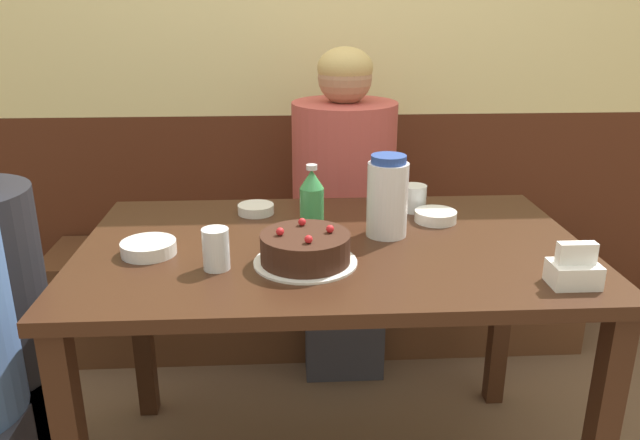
# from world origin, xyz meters

# --- Properties ---
(back_wall) EXTENTS (4.80, 0.04, 2.50)m
(back_wall) POSITION_xyz_m (0.00, 1.05, 1.25)
(back_wall) COLOR #4C2314
(back_wall) RESTS_ON ground_plane
(bench_seat) EXTENTS (2.20, 0.38, 0.43)m
(bench_seat) POSITION_xyz_m (0.00, 0.83, 0.22)
(bench_seat) COLOR #56331E
(bench_seat) RESTS_ON ground_plane
(dining_table) EXTENTS (1.36, 0.82, 0.78)m
(dining_table) POSITION_xyz_m (0.00, 0.00, 0.68)
(dining_table) COLOR #381E11
(dining_table) RESTS_ON ground_plane
(birthday_cake) EXTENTS (0.26, 0.26, 0.10)m
(birthday_cake) POSITION_xyz_m (-0.08, -0.13, 0.82)
(birthday_cake) COLOR white
(birthday_cake) RESTS_ON dining_table
(water_pitcher) EXTENTS (0.11, 0.11, 0.23)m
(water_pitcher) POSITION_xyz_m (0.15, 0.06, 0.89)
(water_pitcher) COLOR white
(water_pitcher) RESTS_ON dining_table
(soju_bottle) EXTENTS (0.07, 0.07, 0.20)m
(soju_bottle) POSITION_xyz_m (-0.05, 0.07, 0.87)
(soju_bottle) COLOR #388E4C
(soju_bottle) RESTS_ON dining_table
(napkin_holder) EXTENTS (0.11, 0.08, 0.11)m
(napkin_holder) POSITION_xyz_m (0.53, -0.29, 0.82)
(napkin_holder) COLOR white
(napkin_holder) RESTS_ON dining_table
(bowl_soup_white) EXTENTS (0.14, 0.14, 0.04)m
(bowl_soup_white) POSITION_xyz_m (-0.48, -0.05, 0.79)
(bowl_soup_white) COLOR white
(bowl_soup_white) RESTS_ON dining_table
(bowl_rice_small) EXTENTS (0.12, 0.12, 0.03)m
(bowl_rice_small) POSITION_xyz_m (0.32, 0.16, 0.79)
(bowl_rice_small) COLOR white
(bowl_rice_small) RESTS_ON dining_table
(bowl_side_dish) EXTENTS (0.11, 0.11, 0.03)m
(bowl_side_dish) POSITION_xyz_m (-0.22, 0.26, 0.79)
(bowl_side_dish) COLOR white
(bowl_side_dish) RESTS_ON dining_table
(glass_water_tall) EXTENTS (0.07, 0.07, 0.10)m
(glass_water_tall) POSITION_xyz_m (-0.30, -0.15, 0.83)
(glass_water_tall) COLOR silver
(glass_water_tall) RESTS_ON dining_table
(glass_tumbler_short) EXTENTS (0.08, 0.08, 0.08)m
(glass_tumbler_short) POSITION_xyz_m (0.27, 0.26, 0.82)
(glass_tumbler_short) COLOR silver
(glass_tumbler_short) RESTS_ON dining_table
(person_grey_tee) EXTENTS (0.38, 0.38, 1.25)m
(person_grey_tee) POSITION_xyz_m (0.09, 0.67, 0.62)
(person_grey_tee) COLOR #33333D
(person_grey_tee) RESTS_ON ground_plane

